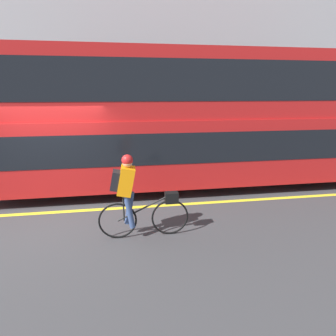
{
  "coord_description": "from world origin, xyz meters",
  "views": [
    {
      "loc": [
        1.81,
        -5.98,
        2.82
      ],
      "look_at": [
        2.71,
        0.04,
        1.04
      ],
      "focal_mm": 28.0,
      "sensor_mm": 36.0,
      "label": 1
    }
  ],
  "objects_px": {
    "bus": "(202,116)",
    "cyclist_on_bike": "(134,195)",
    "street_sign_post": "(244,120)",
    "trash_bin": "(36,147)"
  },
  "relations": [
    {
      "from": "cyclist_on_bike",
      "to": "street_sign_post",
      "type": "relative_size",
      "value": 0.71
    },
    {
      "from": "trash_bin",
      "to": "cyclist_on_bike",
      "type": "bearing_deg",
      "value": -59.91
    },
    {
      "from": "bus",
      "to": "cyclist_on_bike",
      "type": "bearing_deg",
      "value": -126.44
    },
    {
      "from": "cyclist_on_bike",
      "to": "street_sign_post",
      "type": "xyz_separation_m",
      "value": [
        5.22,
        6.79,
        0.66
      ]
    },
    {
      "from": "trash_bin",
      "to": "street_sign_post",
      "type": "relative_size",
      "value": 0.33
    },
    {
      "from": "trash_bin",
      "to": "bus",
      "type": "bearing_deg",
      "value": -33.22
    },
    {
      "from": "cyclist_on_bike",
      "to": "trash_bin",
      "type": "relative_size",
      "value": 2.14
    },
    {
      "from": "bus",
      "to": "trash_bin",
      "type": "xyz_separation_m",
      "value": [
        -6.04,
        3.95,
        -1.57
      ]
    },
    {
      "from": "bus",
      "to": "cyclist_on_bike",
      "type": "height_order",
      "value": "bus"
    },
    {
      "from": "bus",
      "to": "street_sign_post",
      "type": "distance_m",
      "value": 5.07
    }
  ]
}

